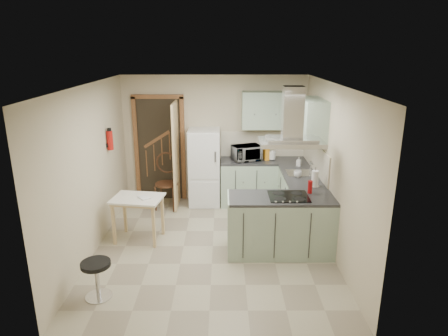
{
  "coord_description": "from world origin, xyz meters",
  "views": [
    {
      "loc": [
        0.16,
        -5.65,
        3.01
      ],
      "look_at": [
        0.18,
        0.45,
        1.15
      ],
      "focal_mm": 32.0,
      "sensor_mm": 36.0,
      "label": 1
    }
  ],
  "objects_px": {
    "drop_leaf_table": "(139,219)",
    "bentwood_chair": "(167,184)",
    "stool": "(97,280)",
    "microwave": "(246,153)",
    "peninsula": "(280,225)",
    "extractor_hood": "(291,142)",
    "fridge": "(204,167)"
  },
  "relations": [
    {
      "from": "peninsula",
      "to": "drop_leaf_table",
      "type": "relative_size",
      "value": 2.01
    },
    {
      "from": "peninsula",
      "to": "microwave",
      "type": "relative_size",
      "value": 2.93
    },
    {
      "from": "extractor_hood",
      "to": "bentwood_chair",
      "type": "xyz_separation_m",
      "value": [
        -2.05,
        1.75,
        -1.23
      ]
    },
    {
      "from": "peninsula",
      "to": "extractor_hood",
      "type": "distance_m",
      "value": 1.27
    },
    {
      "from": "bentwood_chair",
      "to": "extractor_hood",
      "type": "bearing_deg",
      "value": -31.37
    },
    {
      "from": "bentwood_chair",
      "to": "microwave",
      "type": "relative_size",
      "value": 1.85
    },
    {
      "from": "extractor_hood",
      "to": "microwave",
      "type": "distance_m",
      "value": 2.14
    },
    {
      "from": "extractor_hood",
      "to": "stool",
      "type": "relative_size",
      "value": 1.83
    },
    {
      "from": "extractor_hood",
      "to": "microwave",
      "type": "xyz_separation_m",
      "value": [
        -0.51,
        1.97,
        -0.67
      ]
    },
    {
      "from": "fridge",
      "to": "microwave",
      "type": "xyz_separation_m",
      "value": [
        0.82,
        -0.01,
        0.3
      ]
    },
    {
      "from": "fridge",
      "to": "peninsula",
      "type": "height_order",
      "value": "fridge"
    },
    {
      "from": "fridge",
      "to": "bentwood_chair",
      "type": "bearing_deg",
      "value": -162.08
    },
    {
      "from": "drop_leaf_table",
      "to": "microwave",
      "type": "distance_m",
      "value": 2.47
    },
    {
      "from": "extractor_hood",
      "to": "microwave",
      "type": "relative_size",
      "value": 1.7
    },
    {
      "from": "microwave",
      "to": "extractor_hood",
      "type": "bearing_deg",
      "value": -95.68
    },
    {
      "from": "drop_leaf_table",
      "to": "stool",
      "type": "bearing_deg",
      "value": -88.81
    },
    {
      "from": "extractor_hood",
      "to": "stool",
      "type": "height_order",
      "value": "extractor_hood"
    },
    {
      "from": "drop_leaf_table",
      "to": "stool",
      "type": "height_order",
      "value": "drop_leaf_table"
    },
    {
      "from": "stool",
      "to": "bentwood_chair",
      "type": "bearing_deg",
      "value": 80.6
    },
    {
      "from": "stool",
      "to": "microwave",
      "type": "distance_m",
      "value": 3.79
    },
    {
      "from": "fridge",
      "to": "bentwood_chair",
      "type": "relative_size",
      "value": 1.54
    },
    {
      "from": "extractor_hood",
      "to": "fridge",
      "type": "bearing_deg",
      "value": 123.79
    },
    {
      "from": "peninsula",
      "to": "stool",
      "type": "distance_m",
      "value": 2.69
    },
    {
      "from": "drop_leaf_table",
      "to": "microwave",
      "type": "relative_size",
      "value": 1.46
    },
    {
      "from": "extractor_hood",
      "to": "microwave",
      "type": "bearing_deg",
      "value": 104.53
    },
    {
      "from": "fridge",
      "to": "microwave",
      "type": "bearing_deg",
      "value": -1.04
    },
    {
      "from": "microwave",
      "to": "fridge",
      "type": "bearing_deg",
      "value": 158.75
    },
    {
      "from": "peninsula",
      "to": "microwave",
      "type": "bearing_deg",
      "value": 101.77
    },
    {
      "from": "drop_leaf_table",
      "to": "bentwood_chair",
      "type": "bearing_deg",
      "value": 86.94
    },
    {
      "from": "fridge",
      "to": "bentwood_chair",
      "type": "distance_m",
      "value": 0.8
    },
    {
      "from": "extractor_hood",
      "to": "drop_leaf_table",
      "type": "height_order",
      "value": "extractor_hood"
    },
    {
      "from": "peninsula",
      "to": "stool",
      "type": "xyz_separation_m",
      "value": [
        -2.43,
        -1.14,
        -0.2
      ]
    }
  ]
}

